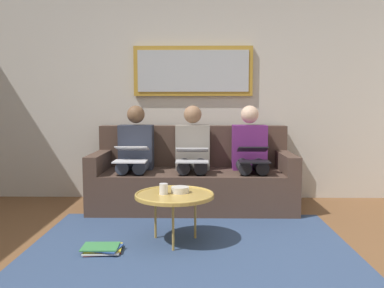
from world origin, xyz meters
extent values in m
cube|color=beige|center=(0.00, -2.60, 1.30)|extent=(6.00, 0.12, 2.60)
cube|color=#33476B|center=(0.00, -0.85, 0.00)|extent=(2.60, 1.80, 0.01)
cube|color=#4C382D|center=(0.00, -2.05, 0.21)|extent=(2.20, 0.90, 0.42)
cube|color=#4C382D|center=(0.00, -2.40, 0.66)|extent=(2.20, 0.20, 0.48)
cube|color=#4C382D|center=(-1.03, -2.05, 0.52)|extent=(0.14, 0.90, 0.20)
cube|color=#4C382D|center=(1.03, -2.05, 0.52)|extent=(0.14, 0.90, 0.20)
cube|color=#B7892D|center=(0.00, -2.51, 1.55)|extent=(1.43, 0.04, 0.59)
cube|color=#B2B7BC|center=(0.00, -2.48, 1.55)|extent=(1.33, 0.01, 0.49)
cylinder|color=tan|center=(0.13, -0.90, 0.40)|extent=(0.66, 0.66, 0.03)
torus|color=tan|center=(0.13, -0.90, 0.41)|extent=(0.66, 0.66, 0.02)
cylinder|color=#B28E42|center=(0.13, -0.70, 0.19)|extent=(0.02, 0.02, 0.39)
cylinder|color=#B28E42|center=(-0.04, -1.00, 0.19)|extent=(0.02, 0.02, 0.39)
cylinder|color=#B28E42|center=(0.30, -1.00, 0.19)|extent=(0.02, 0.02, 0.39)
cylinder|color=silver|center=(0.22, -0.89, 0.46)|extent=(0.07, 0.07, 0.09)
cylinder|color=beige|center=(0.09, -0.95, 0.44)|extent=(0.15, 0.15, 0.05)
cube|color=#66236B|center=(-0.64, -2.15, 0.67)|extent=(0.38, 0.22, 0.50)
sphere|color=beige|center=(-0.64, -2.15, 1.04)|extent=(0.20, 0.20, 0.20)
cylinder|color=#232328|center=(-0.73, -1.94, 0.49)|extent=(0.14, 0.42, 0.14)
cylinder|color=#232328|center=(-0.55, -1.94, 0.49)|extent=(0.14, 0.42, 0.14)
cylinder|color=#232328|center=(-0.73, -1.73, 0.21)|extent=(0.11, 0.11, 0.42)
cylinder|color=#232328|center=(-0.55, -1.73, 0.21)|extent=(0.11, 0.11, 0.42)
cube|color=black|center=(-0.64, -1.73, 0.57)|extent=(0.31, 0.22, 0.01)
cube|color=black|center=(-0.64, -1.87, 0.68)|extent=(0.31, 0.22, 0.08)
cube|color=#A5C6EA|center=(-0.64, -1.87, 0.68)|extent=(0.28, 0.19, 0.06)
cube|color=gray|center=(0.00, -2.15, 0.67)|extent=(0.38, 0.22, 0.50)
sphere|color=#997051|center=(0.00, -2.15, 1.04)|extent=(0.20, 0.20, 0.20)
cylinder|color=#232328|center=(-0.09, -1.94, 0.49)|extent=(0.14, 0.42, 0.14)
cylinder|color=#232328|center=(0.09, -1.94, 0.49)|extent=(0.14, 0.42, 0.14)
cylinder|color=#232328|center=(-0.09, -1.73, 0.21)|extent=(0.11, 0.11, 0.42)
cylinder|color=#232328|center=(0.09, -1.73, 0.21)|extent=(0.11, 0.11, 0.42)
cube|color=silver|center=(0.00, -1.73, 0.57)|extent=(0.34, 0.21, 0.01)
cube|color=silver|center=(0.00, -1.86, 0.67)|extent=(0.34, 0.20, 0.07)
cube|color=#A5C6EA|center=(0.00, -1.86, 0.68)|extent=(0.30, 0.18, 0.05)
cube|color=#2D3342|center=(0.64, -2.15, 0.67)|extent=(0.38, 0.22, 0.50)
sphere|color=brown|center=(0.64, -2.15, 1.04)|extent=(0.20, 0.20, 0.20)
cylinder|color=#384256|center=(0.55, -1.94, 0.49)|extent=(0.14, 0.42, 0.14)
cylinder|color=#384256|center=(0.73, -1.94, 0.49)|extent=(0.14, 0.42, 0.14)
cylinder|color=#384256|center=(0.55, -1.73, 0.21)|extent=(0.11, 0.11, 0.42)
cylinder|color=#384256|center=(0.73, -1.73, 0.21)|extent=(0.11, 0.11, 0.42)
cube|color=white|center=(0.64, -1.73, 0.57)|extent=(0.34, 0.23, 0.01)
cube|color=white|center=(0.64, -1.87, 0.69)|extent=(0.34, 0.23, 0.07)
cube|color=#A5C6EA|center=(0.64, -1.87, 0.69)|extent=(0.31, 0.20, 0.05)
cube|color=red|center=(0.69, -0.68, 0.01)|extent=(0.32, 0.27, 0.01)
cube|color=white|center=(0.68, -0.65, 0.02)|extent=(0.29, 0.22, 0.01)
cube|color=yellow|center=(0.68, -0.68, 0.03)|extent=(0.30, 0.23, 0.01)
cube|color=#33569E|center=(0.68, -0.66, 0.04)|extent=(0.31, 0.25, 0.01)
cube|color=#3D8C4C|center=(0.70, -0.65, 0.05)|extent=(0.29, 0.21, 0.01)
camera|label=1|loc=(-0.07, 2.36, 1.15)|focal=37.56mm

